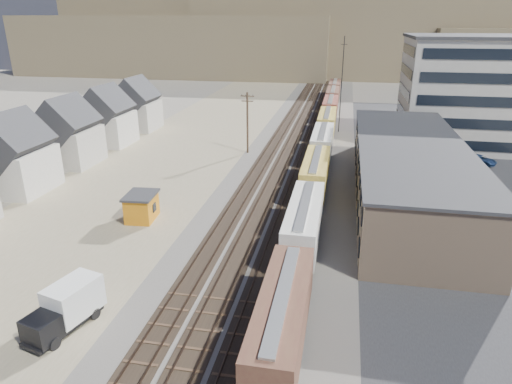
% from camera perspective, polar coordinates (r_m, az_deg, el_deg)
% --- Properties ---
extents(ground, '(300.00, 300.00, 0.00)m').
position_cam_1_polar(ground, '(37.03, -1.68, -13.68)').
color(ground, '#6B6356').
rests_on(ground, ground).
extents(ballast_bed, '(18.00, 200.00, 0.06)m').
position_cam_1_polar(ballast_bed, '(82.71, 5.92, 6.09)').
color(ballast_bed, '#4C4742').
rests_on(ballast_bed, ground).
extents(dirt_yard, '(24.00, 180.00, 0.03)m').
position_cam_1_polar(dirt_yard, '(77.60, -9.72, 4.90)').
color(dirt_yard, '#7D7256').
rests_on(dirt_yard, ground).
extents(asphalt_lot, '(26.00, 120.00, 0.04)m').
position_cam_1_polar(asphalt_lot, '(69.70, 22.99, 1.66)').
color(asphalt_lot, '#232326').
rests_on(asphalt_lot, ground).
extents(rail_tracks, '(11.40, 200.00, 0.24)m').
position_cam_1_polar(rail_tracks, '(82.74, 5.54, 6.17)').
color(rail_tracks, black).
rests_on(rail_tracks, ground).
extents(freight_train, '(3.00, 119.74, 4.46)m').
position_cam_1_polar(freight_train, '(79.99, 8.60, 7.50)').
color(freight_train, black).
rests_on(freight_train, ground).
extents(warehouse, '(12.40, 40.40, 7.25)m').
position_cam_1_polar(warehouse, '(57.98, 18.54, 2.36)').
color(warehouse, tan).
rests_on(warehouse, ground).
extents(office_tower, '(22.60, 18.60, 18.45)m').
position_cam_1_polar(office_tower, '(88.05, 25.28, 11.29)').
color(office_tower, '#9E998E').
rests_on(office_tower, ground).
extents(utility_pole_north, '(2.20, 0.32, 10.00)m').
position_cam_1_polar(utility_pole_north, '(75.00, -1.07, 8.80)').
color(utility_pole_north, '#382619').
rests_on(utility_pole_north, ground).
extents(radio_mast, '(1.20, 0.16, 18.00)m').
position_cam_1_polar(radio_mast, '(90.50, 10.64, 13.00)').
color(radio_mast, black).
rests_on(radio_mast, ground).
extents(townhouse_row, '(8.15, 68.16, 10.47)m').
position_cam_1_polar(townhouse_row, '(70.29, -25.07, 5.19)').
color(townhouse_row, '#B7B2A8').
rests_on(townhouse_row, ground).
extents(hills_north, '(265.00, 80.00, 32.00)m').
position_cam_1_polar(hills_north, '(197.87, 9.56, 18.63)').
color(hills_north, brown).
rests_on(hills_north, ground).
extents(box_truck, '(3.68, 6.42, 3.23)m').
position_cam_1_polar(box_truck, '(36.30, -22.64, -13.18)').
color(box_truck, silver).
rests_on(box_truck, ground).
extents(maintenance_shed, '(3.50, 4.36, 3.02)m').
position_cam_1_polar(maintenance_shed, '(51.96, -14.11, -1.77)').
color(maintenance_shed, '#C27312').
rests_on(maintenance_shed, ground).
extents(parked_car_blue, '(5.19, 4.63, 1.34)m').
position_cam_1_polar(parked_car_blue, '(78.15, 26.19, 3.63)').
color(parked_car_blue, navy).
rests_on(parked_car_blue, ground).
extents(parked_car_far, '(3.04, 4.43, 1.40)m').
position_cam_1_polar(parked_car_far, '(86.64, 26.57, 5.12)').
color(parked_car_far, silver).
rests_on(parked_car_far, ground).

